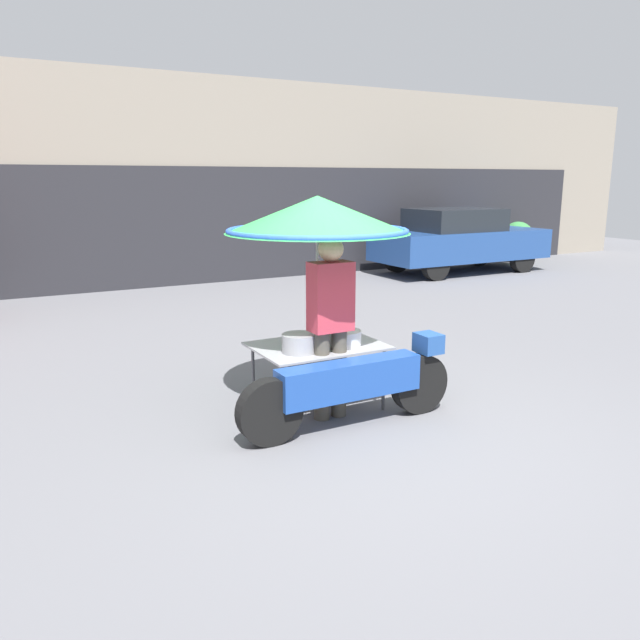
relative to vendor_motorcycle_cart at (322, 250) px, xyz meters
name	(u,v)px	position (x,y,z in m)	size (l,w,h in m)	color
ground_plane	(371,433)	(0.09, -0.72, -1.52)	(36.00, 36.00, 0.00)	slate
shopfront_building	(126,182)	(0.09, 8.66, 0.56)	(28.00, 2.06, 4.20)	gray
vendor_motorcycle_cart	(322,250)	(0.00, 0.00, 0.00)	(2.09, 1.69, 2.00)	black
vendor_person	(331,318)	(-0.03, -0.22, -0.58)	(0.38, 0.22, 1.67)	#4C473D
parked_car	(459,240)	(7.12, 6.31, -0.75)	(4.15, 1.68, 1.48)	black
potted_plant	(518,238)	(9.71, 6.99, -0.89)	(0.82, 0.82, 1.06)	brown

